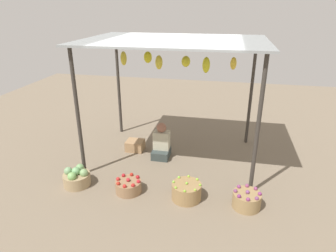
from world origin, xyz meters
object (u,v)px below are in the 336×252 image
object	(u,v)px
basket_cabbages	(77,178)
vendor_person	(161,144)
basket_red_apples	(128,186)
basket_purple_onions	(247,200)
wooden_crate_near_vendor	(135,145)
basket_limes	(186,191)

from	to	relation	value
basket_cabbages	vendor_person	bearing A→B (deg)	47.32
vendor_person	basket_cabbages	world-z (taller)	vendor_person
basket_red_apples	basket_purple_onions	xyz separation A→B (m)	(2.03, -0.02, 0.02)
basket_cabbages	wooden_crate_near_vendor	bearing A→B (deg)	68.36
basket_limes	basket_purple_onions	size ratio (longest dim) A/B	1.10
basket_red_apples	wooden_crate_near_vendor	distance (m)	1.62
vendor_person	wooden_crate_near_vendor	xyz separation A→B (m)	(-0.65, 0.18, -0.18)
vendor_person	wooden_crate_near_vendor	bearing A→B (deg)	164.67
basket_red_apples	basket_purple_onions	size ratio (longest dim) A/B	1.00
vendor_person	wooden_crate_near_vendor	distance (m)	0.70
basket_cabbages	basket_purple_onions	world-z (taller)	basket_cabbages
vendor_person	basket_cabbages	bearing A→B (deg)	-132.68
vendor_person	basket_red_apples	world-z (taller)	vendor_person
basket_cabbages	basket_limes	xyz separation A→B (m)	(2.03, -0.01, -0.00)
basket_cabbages	basket_limes	world-z (taller)	basket_cabbages
vendor_person	basket_red_apples	xyz separation A→B (m)	(-0.28, -1.39, -0.18)
basket_red_apples	basket_limes	xyz separation A→B (m)	(1.03, 0.01, 0.03)
basket_cabbages	basket_red_apples	distance (m)	1.00
wooden_crate_near_vendor	basket_red_apples	bearing A→B (deg)	-76.57
basket_limes	wooden_crate_near_vendor	distance (m)	2.11
basket_limes	basket_red_apples	bearing A→B (deg)	-179.63
basket_cabbages	wooden_crate_near_vendor	world-z (taller)	basket_cabbages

